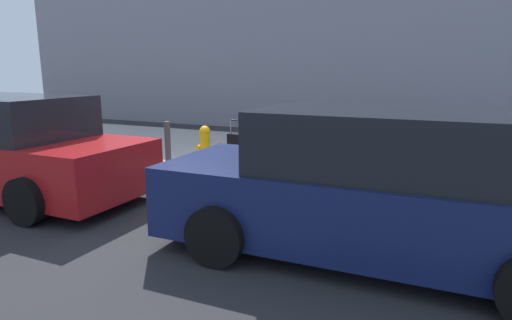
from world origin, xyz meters
TOP-DOWN VIEW (x-y plane):
  - ground_plane at (0.00, 0.00)m, footprint 40.00×40.00m
  - sidewalk_curb at (0.00, -2.50)m, footprint 18.00×5.00m
  - building_facade_sidewalk_side at (0.00, -8.50)m, footprint 24.00×3.00m
  - suitcase_maroon_0 at (-2.97, -0.82)m, footprint 0.35×0.20m
  - suitcase_olive_1 at (-2.55, -0.85)m, footprint 0.35×0.19m
  - suitcase_red_2 at (-2.10, -0.89)m, footprint 0.42×0.25m
  - suitcase_navy_3 at (-1.62, -0.88)m, footprint 0.40×0.24m
  - suitcase_teal_4 at (-1.13, -0.89)m, footprint 0.45×0.22m
  - suitcase_black_5 at (-0.62, -0.77)m, footprint 0.43×0.21m
  - fire_hydrant at (0.15, -0.81)m, footprint 0.39×0.21m
  - bollard_post at (0.93, -0.66)m, footprint 0.12×0.12m
  - parking_meter at (-4.34, -1.06)m, footprint 0.12×0.09m
  - parked_car_navy_0 at (-3.51, 1.85)m, footprint 4.60×2.01m
  - parked_car_red_1 at (2.15, 1.85)m, footprint 4.65×1.97m

SIDE VIEW (x-z plane):
  - ground_plane at x=0.00m, z-range 0.00..0.00m
  - sidewalk_curb at x=0.00m, z-range 0.00..0.14m
  - suitcase_red_2 at x=-2.10m, z-range 0.11..0.67m
  - suitcase_navy_3 at x=-1.62m, z-range 0.03..0.77m
  - suitcase_maroon_0 at x=-2.97m, z-range 0.11..0.69m
  - suitcase_teal_4 at x=-1.13m, z-range -0.01..0.89m
  - suitcase_black_5 at x=-0.62m, z-range 0.01..0.95m
  - suitcase_olive_1 at x=-2.55m, z-range 0.00..0.98m
  - fire_hydrant at x=0.15m, z-range 0.16..0.93m
  - bollard_post at x=0.93m, z-range 0.14..0.98m
  - parked_car_red_1 at x=2.15m, z-range -0.05..1.54m
  - parked_car_navy_0 at x=-3.51m, z-range -0.05..1.54m
  - parking_meter at x=-4.34m, z-range 0.33..1.60m
  - building_facade_sidewalk_side at x=0.00m, z-range 0.00..8.27m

